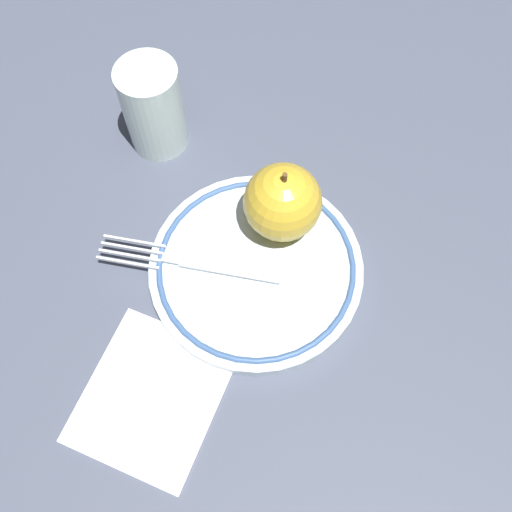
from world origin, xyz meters
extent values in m
plane|color=#454C5D|center=(0.00, 0.00, 0.00)|extent=(2.00, 2.00, 0.00)
cylinder|color=silver|center=(-0.01, -0.01, 0.01)|extent=(0.21, 0.21, 0.01)
torus|color=#3C5D91|center=(-0.01, -0.01, 0.01)|extent=(0.20, 0.20, 0.01)
sphere|color=gold|center=(-0.01, -0.06, 0.06)|extent=(0.08, 0.08, 0.08)
cylinder|color=brown|center=(-0.01, -0.06, 0.10)|extent=(0.00, 0.00, 0.01)
cube|color=silver|center=(0.01, 0.01, 0.02)|extent=(0.10, 0.05, 0.00)
cube|color=silver|center=(0.06, 0.03, 0.02)|extent=(0.02, 0.01, 0.00)
cube|color=silver|center=(0.10, 0.04, 0.02)|extent=(0.06, 0.03, 0.00)
cube|color=silver|center=(0.10, 0.05, 0.02)|extent=(0.06, 0.03, 0.00)
cube|color=silver|center=(0.10, 0.05, 0.02)|extent=(0.06, 0.03, 0.00)
cube|color=silver|center=(0.09, 0.06, 0.02)|extent=(0.06, 0.03, 0.00)
cylinder|color=silver|center=(0.17, -0.09, 0.05)|extent=(0.06, 0.06, 0.10)
cube|color=white|center=(0.00, 0.15, 0.00)|extent=(0.14, 0.15, 0.01)
camera|label=1|loc=(-0.14, 0.19, 0.52)|focal=40.00mm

